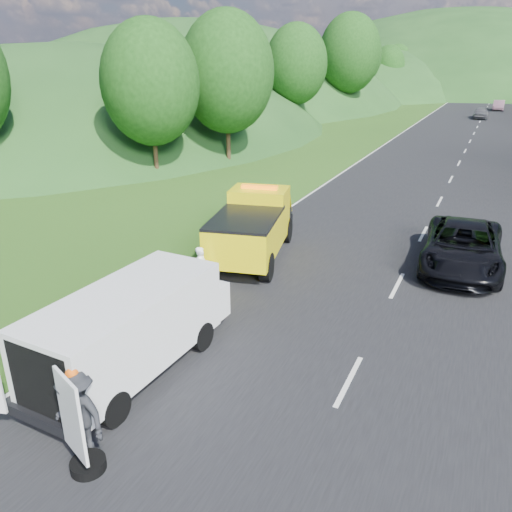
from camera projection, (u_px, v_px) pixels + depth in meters
The scene contains 14 objects.
ground at pixel (269, 319), 14.79m from camera, with size 320.00×320.00×0.00m, color #38661E.
road_surface at pixel (470, 141), 47.19m from camera, with size 14.00×200.00×0.02m, color black.
tree_line_left at pixel (318, 113), 72.81m from camera, with size 14.00×140.00×14.00m, color #245A1A, non-canonical shape.
hills_backdrop at pixel (511, 91), 125.36m from camera, with size 201.00×288.60×44.00m, color #2D5B23, non-canonical shape.
tow_truck at pixel (253, 226), 19.02m from camera, with size 3.45×6.35×2.59m.
white_van at pixel (132, 326), 11.87m from camera, with size 3.41×6.30×2.21m.
woman at pixel (203, 291), 16.55m from camera, with size 0.56×0.41×1.55m, color white.
child at pixel (217, 307), 15.53m from camera, with size 0.45×0.35×0.92m, color #CECA6E.
worker at pixel (84, 453), 9.73m from camera, with size 1.19×0.68×1.84m, color black.
suitcase at pixel (165, 278), 16.81m from camera, with size 0.37×0.21×0.60m, color #4E4B3B.
spare_tire at pixel (89, 470), 9.34m from camera, with size 0.66×0.66×0.20m, color black.
passing_suv at pixel (459, 267), 18.46m from camera, with size 2.70×5.85×1.63m, color black.
dist_car_a at pixel (480, 119), 65.52m from camera, with size 1.72×4.28×1.46m, color #49494E.
dist_car_b at pixel (498, 110), 76.51m from camera, with size 1.56×4.48×1.48m, color #754E60.
Camera 1 is at (5.29, -11.97, 7.15)m, focal length 35.00 mm.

